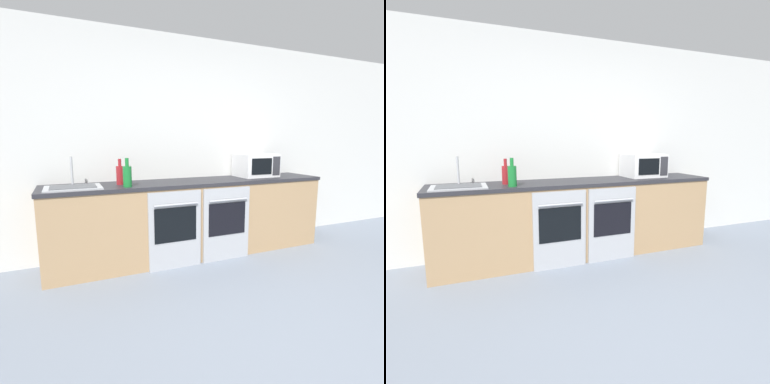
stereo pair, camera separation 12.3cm
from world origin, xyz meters
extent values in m
plane|color=gray|center=(0.00, 0.00, 0.00)|extent=(16.00, 16.00, 0.00)
cube|color=silver|center=(0.00, 2.30, 1.30)|extent=(10.00, 0.06, 2.60)
cube|color=tan|center=(0.00, 1.97, 0.43)|extent=(3.31, 0.59, 0.87)
cube|color=#28282D|center=(0.00, 1.97, 0.89)|extent=(3.33, 0.62, 0.04)
cube|color=#A8AAAF|center=(-0.34, 1.66, 0.42)|extent=(0.59, 0.03, 0.85)
cube|color=black|center=(-0.34, 1.64, 0.49)|extent=(0.47, 0.01, 0.37)
cylinder|color=#A8AAAF|center=(-0.34, 1.62, 0.71)|extent=(0.48, 0.02, 0.02)
cube|color=#A8AAAF|center=(0.28, 1.66, 0.42)|extent=(0.59, 0.03, 0.85)
cube|color=black|center=(0.28, 1.64, 0.49)|extent=(0.47, 0.01, 0.37)
cylinder|color=#A8AAAF|center=(0.28, 1.62, 0.71)|extent=(0.48, 0.02, 0.02)
cube|color=silver|center=(0.92, 2.05, 1.05)|extent=(0.49, 0.40, 0.30)
cube|color=black|center=(0.88, 1.85, 1.05)|extent=(0.30, 0.01, 0.20)
cube|color=#2D2D33|center=(1.10, 1.85, 1.05)|extent=(0.11, 0.01, 0.24)
cylinder|color=maroon|center=(-0.84, 1.99, 1.01)|extent=(0.08, 0.08, 0.20)
cylinder|color=maroon|center=(-0.84, 1.99, 1.14)|extent=(0.03, 0.03, 0.08)
cylinder|color=#234793|center=(1.37, 2.19, 1.00)|extent=(0.06, 0.06, 0.18)
cylinder|color=#234793|center=(1.37, 2.19, 1.12)|extent=(0.03, 0.03, 0.07)
cylinder|color=#19722D|center=(-0.81, 1.79, 1.01)|extent=(0.09, 0.09, 0.21)
cylinder|color=#19722D|center=(-0.81, 1.79, 1.16)|extent=(0.04, 0.04, 0.08)
cube|color=#A8AAAF|center=(-1.32, 1.89, 0.91)|extent=(0.54, 0.39, 0.01)
cube|color=#4C4F54|center=(-1.32, 1.89, 0.92)|extent=(0.43, 0.28, 0.01)
cylinder|color=#A8AAAF|center=(-1.32, 2.05, 1.07)|extent=(0.02, 0.02, 0.29)
camera|label=1|loc=(-1.38, -1.24, 1.37)|focal=28.00mm
camera|label=2|loc=(-1.27, -1.29, 1.37)|focal=28.00mm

